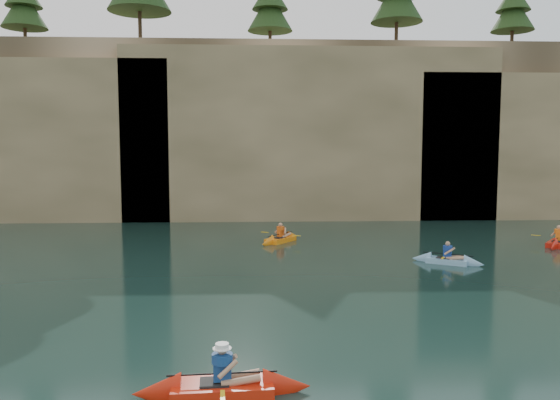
{
  "coord_description": "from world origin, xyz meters",
  "views": [
    {
      "loc": [
        -1.67,
        -12.95,
        4.67
      ],
      "look_at": [
        -0.85,
        4.51,
        3.0
      ],
      "focal_mm": 35.0,
      "sensor_mm": 36.0,
      "label": 1
    }
  ],
  "objects_px": {
    "main_kayaker": "(222,387)",
    "kayaker_ltblue_near": "(447,260)",
    "kayaker_orange": "(280,239)",
    "kayaker_red_far": "(558,243)"
  },
  "relations": [
    {
      "from": "main_kayaker",
      "to": "kayaker_red_far",
      "type": "height_order",
      "value": "main_kayaker"
    },
    {
      "from": "main_kayaker",
      "to": "kayaker_ltblue_near",
      "type": "distance_m",
      "value": 14.24
    },
    {
      "from": "kayaker_orange",
      "to": "kayaker_red_far",
      "type": "height_order",
      "value": "kayaker_red_far"
    },
    {
      "from": "kayaker_ltblue_near",
      "to": "kayaker_orange",
      "type": "bearing_deg",
      "value": 170.86
    },
    {
      "from": "kayaker_ltblue_near",
      "to": "kayaker_red_far",
      "type": "xyz_separation_m",
      "value": [
        6.73,
        3.69,
        0.01
      ]
    },
    {
      "from": "kayaker_red_far",
      "to": "main_kayaker",
      "type": "bearing_deg",
      "value": 174.92
    },
    {
      "from": "main_kayaker",
      "to": "kayaker_orange",
      "type": "distance_m",
      "value": 17.02
    },
    {
      "from": "main_kayaker",
      "to": "kayaker_red_far",
      "type": "xyz_separation_m",
      "value": [
        15.16,
        15.17,
        -0.01
      ]
    },
    {
      "from": "kayaker_ltblue_near",
      "to": "kayaker_red_far",
      "type": "relative_size",
      "value": 0.91
    },
    {
      "from": "kayaker_orange",
      "to": "kayaker_red_far",
      "type": "distance_m",
      "value": 13.36
    }
  ]
}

